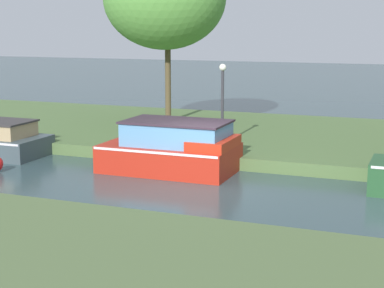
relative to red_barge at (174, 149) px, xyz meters
name	(u,v)px	position (x,y,z in m)	size (l,w,h in m)	color
ground_plane	(197,184)	(1.23, -1.20, -0.71)	(120.00, 120.00, 0.00)	#314649
riverbank_far	(262,137)	(1.23, 5.80, -0.51)	(72.00, 10.00, 0.40)	#4E683A
red_barge	(174,149)	(0.00, 0.00, 0.00)	(4.03, 2.32, 1.59)	#B52415
lamp_post	(223,94)	(0.63, 2.77, 1.44)	(0.24, 0.24, 2.75)	#333338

